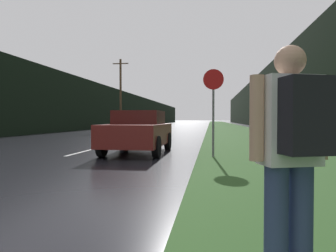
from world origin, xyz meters
The scene contains 10 objects.
grass_verge centered at (7.29, 40.00, 0.01)m, with size 6.00×240.00×0.02m, color #2D5123.
lane_stripe_c centered at (0.00, 12.44, 0.00)m, with size 0.12×3.00×0.01m, color silver.
lane_stripe_d centered at (0.00, 19.44, 0.00)m, with size 0.12×3.00×0.01m, color silver.
lane_stripe_e centered at (0.00, 26.44, 0.00)m, with size 0.12×3.00×0.01m, color silver.
treeline_far_side centered at (-10.29, 50.00, 2.89)m, with size 2.00×140.00×5.79m, color black.
treeline_near_side centered at (13.29, 50.00, 4.25)m, with size 2.00×140.00×8.50m, color black.
utility_pole_far centered at (-5.41, 34.61, 4.13)m, with size 1.80×0.24×8.00m.
stop_sign centered at (4.79, 11.38, 1.70)m, with size 0.65×0.07×2.80m.
hitchhiker_with_backpack centered at (5.28, 3.99, 1.00)m, with size 0.58×0.50×1.74m.
car_passing_near centered at (2.15, 12.22, 0.77)m, with size 1.98×4.00×1.51m.
Camera 1 is at (4.71, 1.77, 1.21)m, focal length 32.00 mm.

